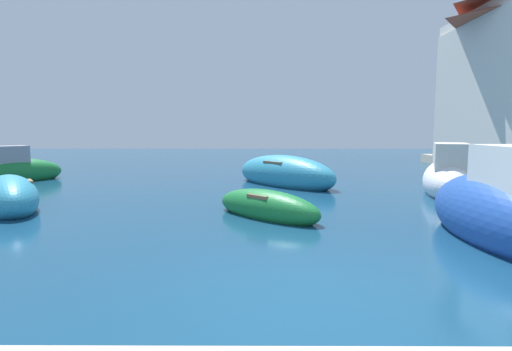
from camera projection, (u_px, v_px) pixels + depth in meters
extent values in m
plane|color=navy|center=(313.00, 300.00, 5.13)|extent=(80.00, 80.00, 0.00)
ellipsoid|color=#197233|center=(13.00, 173.00, 16.69)|extent=(3.53, 3.71, 1.20)
cube|color=gray|center=(4.00, 155.00, 16.39)|extent=(1.77, 1.83, 0.76)
ellipsoid|color=white|center=(448.00, 181.00, 13.61)|extent=(3.01, 4.50, 1.44)
cube|color=beige|center=(451.00, 156.00, 13.20)|extent=(1.56, 2.05, 0.84)
ellipsoid|color=teal|center=(10.00, 198.00, 10.74)|extent=(2.96, 3.44, 1.20)
cube|color=brown|center=(9.00, 183.00, 10.69)|extent=(1.25, 1.15, 0.08)
ellipsoid|color=teal|center=(284.00, 174.00, 15.69)|extent=(4.40, 4.88, 1.47)
cube|color=brown|center=(284.00, 162.00, 15.63)|extent=(1.64, 1.59, 0.08)
ellipsoid|color=#197233|center=(267.00, 207.00, 9.95)|extent=(2.92, 2.89, 0.86)
cube|color=brown|center=(267.00, 195.00, 9.91)|extent=(0.99, 0.99, 0.08)
ellipsoid|color=#1E479E|center=(506.00, 217.00, 7.79)|extent=(1.85, 4.60, 1.66)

